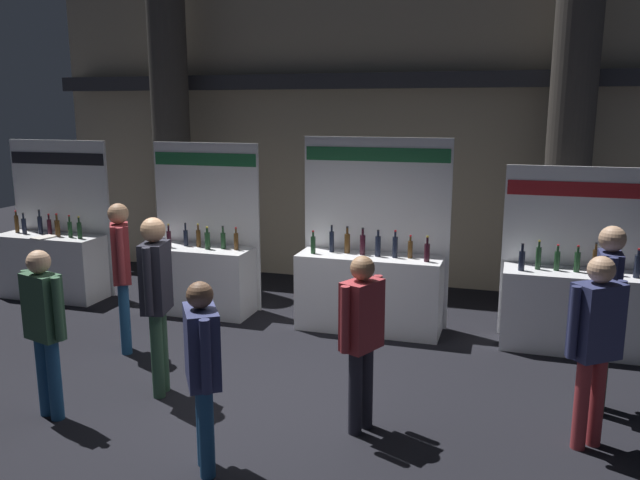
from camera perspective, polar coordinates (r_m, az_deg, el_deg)
ground_plane at (r=6.77m, az=-5.79°, el=-13.53°), size 24.00×24.00×0.00m
hall_colonnade at (r=10.47m, az=3.83°, el=12.01°), size 11.11×1.25×6.02m
exhibitor_booth_0 at (r=10.65m, az=-22.87°, el=-1.56°), size 1.74×0.73×2.41m
exhibitor_booth_1 at (r=9.26m, az=-10.75°, el=-2.79°), size 1.63×0.66×2.41m
exhibitor_booth_2 at (r=8.39m, az=4.50°, el=-3.91°), size 1.98×0.66×2.52m
exhibitor_booth_3 at (r=8.29m, az=21.79°, el=-5.28°), size 1.74×0.66×2.20m
visitor_0 at (r=5.68m, az=3.76°, el=-8.00°), size 0.36×0.50×1.63m
visitor_3 at (r=6.57m, az=24.33°, el=-5.24°), size 0.24×0.52×1.83m
visitor_4 at (r=6.44m, az=-23.56°, el=-6.71°), size 0.52×0.30×1.63m
visitor_5 at (r=5.85m, az=23.50°, el=-7.83°), size 0.46×0.44×1.70m
visitor_6 at (r=7.82m, az=-17.41°, el=-2.16°), size 0.38×0.46×1.81m
visitor_7 at (r=5.14m, az=-10.53°, el=-10.54°), size 0.45×0.53×1.59m
visitor_8 at (r=6.55m, az=-14.50°, el=-4.39°), size 0.31×0.52×1.84m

